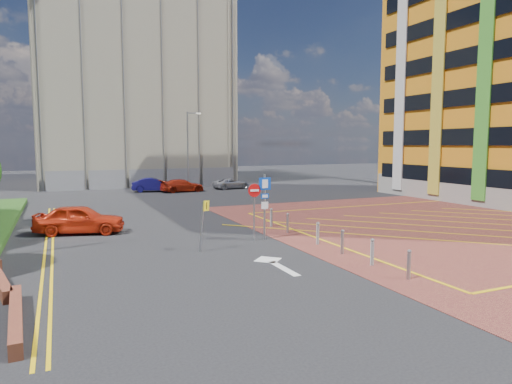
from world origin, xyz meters
TOP-DOWN VIEW (x-y plane):
  - ground at (0.00, 0.00)m, footprint 140.00×140.00m
  - forecourt at (14.00, 0.00)m, footprint 26.00×26.00m
  - lamp_back at (4.08, 28.00)m, footprint 1.53×0.16m
  - sign_cluster at (0.30, 0.98)m, footprint 1.17×0.12m
  - warning_sign at (-2.95, -0.15)m, footprint 0.55×0.37m
  - bollard_row at (2.30, -1.67)m, footprint 0.14×11.14m
  - construction_building at (0.00, 40.00)m, footprint 21.20×19.20m
  - construction_fence at (1.00, 30.00)m, footprint 21.60×0.06m
  - car_red_left at (-7.70, 6.23)m, footprint 4.78×2.88m
  - car_blue_back at (-0.10, 25.72)m, footprint 4.32×2.29m
  - car_red_back at (2.43, 24.47)m, footprint 4.39×2.11m
  - car_silver_back at (7.93, 25.55)m, footprint 4.15×2.52m

SIDE VIEW (x-z plane):
  - ground at x=0.00m, z-range 0.00..0.00m
  - forecourt at x=14.00m, z-range 0.00..0.02m
  - bollard_row at x=2.30m, z-range 0.02..0.92m
  - car_silver_back at x=7.93m, z-range 0.00..1.08m
  - car_red_back at x=2.43m, z-range 0.00..1.23m
  - car_blue_back at x=-0.10m, z-range 0.00..1.35m
  - car_red_left at x=-7.70m, z-range 0.00..1.52m
  - construction_fence at x=1.00m, z-range 0.00..2.00m
  - warning_sign at x=-2.95m, z-range 0.31..2.55m
  - sign_cluster at x=0.30m, z-range 0.35..3.55m
  - lamp_back at x=4.08m, z-range 0.36..8.36m
  - construction_building at x=0.00m, z-range 0.00..22.00m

